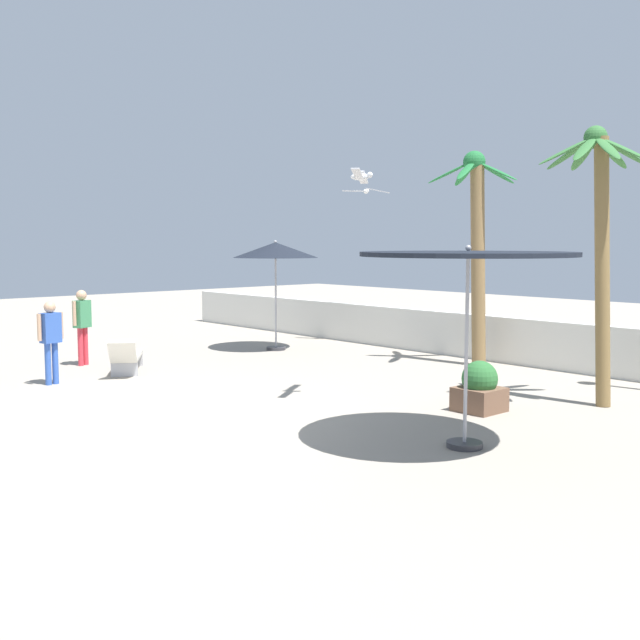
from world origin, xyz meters
TOP-DOWN VIEW (x-y plane):
  - ground_plane at (0.00, 0.00)m, footprint 56.00×56.00m
  - boundary_wall at (0.00, 8.98)m, footprint 25.20×0.30m
  - patio_umbrella_1 at (3.92, 2.30)m, footprint 2.90×2.90m
  - patio_umbrella_2 at (-5.25, 6.30)m, footprint 2.20×2.20m
  - palm_tree_0 at (3.69, 6.20)m, footprint 1.99×1.98m
  - palm_tree_1 at (-0.32, 8.17)m, footprint 2.01×2.02m
  - lounge_chair_0 at (-4.58, 1.68)m, footprint 1.88×1.50m
  - guest_0 at (-6.22, 1.47)m, footprint 0.36×0.52m
  - guest_1 at (-4.40, -0.02)m, footprint 0.30×0.55m
  - seagull_0 at (0.88, 3.29)m, footprint 0.94×1.13m
  - seagull_1 at (-4.60, 8.93)m, footprint 1.18×0.81m
  - planter at (2.68, 4.29)m, footprint 0.70×0.70m

SIDE VIEW (x-z plane):
  - ground_plane at x=0.00m, z-range 0.00..0.00m
  - planter at x=2.68m, z-range -0.04..0.81m
  - lounge_chair_0 at x=-4.58m, z-range -0.03..0.80m
  - boundary_wall at x=0.00m, z-range 0.00..1.07m
  - guest_1 at x=-4.40m, z-range 0.17..1.82m
  - guest_0 at x=-6.22m, z-range 0.19..1.91m
  - patio_umbrella_1 at x=3.92m, z-range 1.15..3.91m
  - patio_umbrella_2 at x=-5.25m, z-range 1.14..3.98m
  - palm_tree_1 at x=-0.32m, z-range 0.53..5.37m
  - palm_tree_0 at x=3.69m, z-range 0.69..5.45m
  - seagull_0 at x=0.88m, z-range 3.83..4.01m
  - seagull_1 at x=-4.60m, z-range 4.09..4.25m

